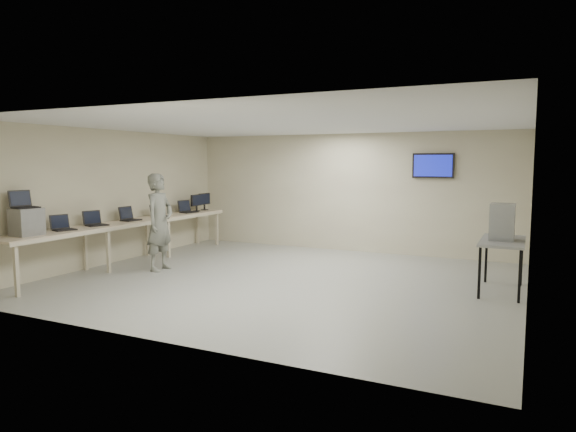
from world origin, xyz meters
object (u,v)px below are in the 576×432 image
at_px(equipment_box, 27,222).
at_px(soldier, 160,222).
at_px(workbench, 129,225).
at_px(side_table, 503,244).

bearing_deg(equipment_box, soldier, 67.43).
relative_size(workbench, side_table, 4.16).
bearing_deg(soldier, workbench, 73.26).
relative_size(soldier, side_table, 1.32).
bearing_deg(workbench, side_table, 6.36).
bearing_deg(equipment_box, workbench, 92.55).
bearing_deg(side_table, soldier, -170.46).
xyz_separation_m(workbench, soldier, (1.00, -0.24, 0.13)).
bearing_deg(side_table, equipment_box, -156.48).
bearing_deg(soldier, equipment_box, 150.07).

